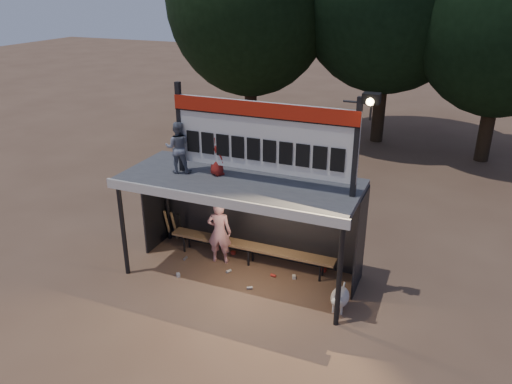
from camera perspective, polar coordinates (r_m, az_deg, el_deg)
ground at (r=11.37m, az=-1.72°, el=-9.44°), size 80.00×80.00×0.00m
player at (r=11.53m, az=-4.21°, el=-4.58°), size 0.62×0.47×1.54m
child_a at (r=10.63m, az=-8.91°, el=5.06°), size 0.65×0.59×1.10m
child_b at (r=10.44m, az=-4.51°, el=4.39°), size 0.53×0.51×0.92m
dugout_shelter at (r=10.70m, az=-1.31°, el=-0.41°), size 5.10×2.08×2.32m
scoreboard_assembly at (r=9.77m, az=1.03°, el=6.53°), size 4.10×0.27×1.99m
bench at (r=11.58m, az=-0.64°, el=-6.28°), size 4.00×0.35×0.48m
tree_right at (r=19.29m, az=26.87°, el=17.98°), size 6.08×6.08×8.72m
dog at (r=10.28m, az=9.53°, el=-11.83°), size 0.36×0.81×0.49m
bats at (r=12.71m, az=-9.32°, el=-3.82°), size 0.47×0.33×0.84m
litter at (r=11.45m, az=-1.19°, el=-8.95°), size 3.26×1.56×0.08m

